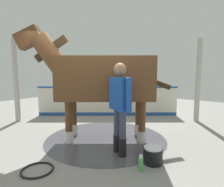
{
  "coord_description": "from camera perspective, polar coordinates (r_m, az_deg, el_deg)",
  "views": [
    {
      "loc": [
        -2.77,
        3.2,
        1.61
      ],
      "look_at": [
        -0.43,
        0.02,
        1.15
      ],
      "focal_mm": 29.83,
      "sensor_mm": 36.0,
      "label": 1
    }
  ],
  "objects": [
    {
      "name": "bottle_shampoo",
      "position": [
        3.8,
        13.48,
        -16.76
      ],
      "size": [
        0.06,
        0.06,
        0.25
      ],
      "color": "#3399CC",
      "rests_on": "ground"
    },
    {
      "name": "wet_patch",
      "position": [
        4.65,
        -1.91,
        -13.54
      ],
      "size": [
        2.88,
        2.88,
        0.0
      ],
      "primitive_type": "cylinder",
      "color": "#4C4C54",
      "rests_on": "ground"
    },
    {
      "name": "wash_bucket",
      "position": [
        3.53,
        12.4,
        -17.98
      ],
      "size": [
        0.34,
        0.34,
        0.3
      ],
      "color": "black",
      "rests_on": "ground"
    },
    {
      "name": "bottle_spray",
      "position": [
        3.27,
        8.82,
        -20.44
      ],
      "size": [
        0.08,
        0.08,
        0.27
      ],
      "color": "#4CA559",
      "rests_on": "ground"
    },
    {
      "name": "roof_post_near",
      "position": [
        6.71,
        -27.36,
        3.51
      ],
      "size": [
        0.16,
        0.16,
        2.65
      ],
      "primitive_type": "cylinder",
      "color": "#B7B2A8",
      "rests_on": "ground"
    },
    {
      "name": "barrier_wall",
      "position": [
        6.83,
        -1.32,
        -2.65
      ],
      "size": [
        4.12,
        3.08,
        1.08
      ],
      "color": "silver",
      "rests_on": "ground"
    },
    {
      "name": "horse",
      "position": [
        4.37,
        -3.7,
        4.67
      ],
      "size": [
        3.01,
        2.38,
        2.65
      ],
      "rotation": [
        0.0,
        0.0,
        0.64
      ],
      "color": "brown",
      "rests_on": "ground"
    },
    {
      "name": "ground_plane",
      "position": [
        4.53,
        -4.37,
        -14.3
      ],
      "size": [
        16.0,
        16.0,
        0.02
      ],
      "primitive_type": "cube",
      "color": "gray"
    },
    {
      "name": "hose_coil",
      "position": [
        3.5,
        -21.91,
        -20.89
      ],
      "size": [
        0.52,
        0.52,
        0.03
      ],
      "primitive_type": "torus",
      "color": "black",
      "rests_on": "ground"
    },
    {
      "name": "handler",
      "position": [
        3.57,
        2.43,
        -2.57
      ],
      "size": [
        0.63,
        0.44,
        1.77
      ],
      "rotation": [
        0.0,
        0.0,
        4.22
      ],
      "color": "black",
      "rests_on": "ground"
    },
    {
      "name": "roof_post_far",
      "position": [
        6.59,
        24.89,
        3.59
      ],
      "size": [
        0.16,
        0.16,
        2.65
      ],
      "primitive_type": "cylinder",
      "color": "#B7B2A8",
      "rests_on": "ground"
    }
  ]
}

